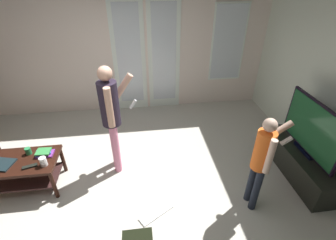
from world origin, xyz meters
name	(u,v)px	position (x,y,z in m)	size (l,w,h in m)	color
ground_plane	(115,197)	(0.00, 0.00, -0.01)	(5.97, 4.87, 0.02)	beige
wall_back_with_doors	(119,42)	(0.10, 2.40, 1.37)	(5.97, 0.09, 2.81)	silver
coffee_table	(24,168)	(-1.15, 0.34, 0.33)	(0.89, 0.55, 0.45)	black
tv_stand	(300,162)	(2.60, 0.12, 0.19)	(0.43, 1.36, 0.38)	black
flat_screen_tv	(312,129)	(2.60, 0.12, 0.76)	(0.08, 1.06, 0.74)	black
person_adult	(111,113)	(0.03, 0.58, 0.93)	(0.47, 0.46, 1.56)	pink
person_child	(262,157)	(1.71, -0.31, 0.76)	(0.51, 0.34, 1.26)	#1C222E
loose_keyboard	(156,213)	(0.51, -0.32, 0.01)	(0.44, 0.34, 0.02)	white
cup_near_edge	(28,151)	(-1.08, 0.47, 0.50)	(0.07, 0.07, 0.09)	#2C864B
cup_by_laptop	(43,162)	(-0.82, 0.22, 0.51)	(0.08, 0.08, 0.12)	white
tv_remote_black	(30,166)	(-0.99, 0.20, 0.47)	(0.17, 0.05, 0.02)	black
book_stack	(44,153)	(-0.88, 0.43, 0.48)	(0.23, 0.17, 0.06)	#782F88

